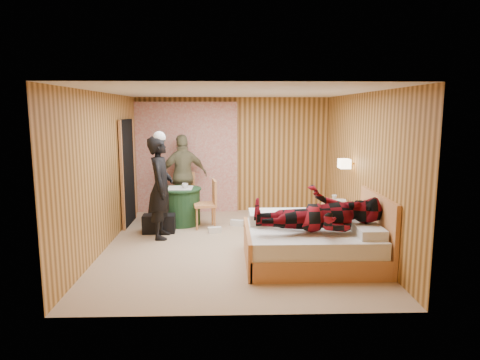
{
  "coord_description": "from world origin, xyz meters",
  "views": [
    {
      "loc": [
        -0.12,
        -6.88,
        2.21
      ],
      "look_at": [
        0.1,
        0.26,
        1.05
      ],
      "focal_mm": 32.0,
      "sensor_mm": 36.0,
      "label": 1
    }
  ],
  "objects_px": {
    "duffel_bag": "(159,224)",
    "woman_standing": "(161,188)",
    "chair_near": "(209,200)",
    "wall_lamp": "(344,164)",
    "man_at_table": "(184,176)",
    "nightstand": "(335,216)",
    "bed": "(313,243)",
    "round_table": "(181,206)",
    "chair_far": "(184,191)",
    "man_on_bed": "(319,203)"
  },
  "relations": [
    {
      "from": "man_on_bed",
      "to": "nightstand",
      "type": "bearing_deg",
      "value": 68.76
    },
    {
      "from": "duffel_bag",
      "to": "chair_near",
      "type": "bearing_deg",
      "value": 17.03
    },
    {
      "from": "nightstand",
      "to": "duffel_bag",
      "type": "xyz_separation_m",
      "value": [
        -3.26,
        0.01,
        -0.13
      ]
    },
    {
      "from": "nightstand",
      "to": "man_on_bed",
      "type": "xyz_separation_m",
      "value": [
        -0.73,
        -1.88,
        0.65
      ]
    },
    {
      "from": "round_table",
      "to": "chair_far",
      "type": "xyz_separation_m",
      "value": [
        0.01,
        0.65,
        0.17
      ]
    },
    {
      "from": "man_at_table",
      "to": "chair_near",
      "type": "bearing_deg",
      "value": 102.72
    },
    {
      "from": "bed",
      "to": "chair_far",
      "type": "xyz_separation_m",
      "value": [
        -2.16,
        2.9,
        0.24
      ]
    },
    {
      "from": "nightstand",
      "to": "round_table",
      "type": "distance_m",
      "value": 2.98
    },
    {
      "from": "nightstand",
      "to": "man_at_table",
      "type": "height_order",
      "value": "man_at_table"
    },
    {
      "from": "wall_lamp",
      "to": "duffel_bag",
      "type": "bearing_deg",
      "value": 174.46
    },
    {
      "from": "duffel_bag",
      "to": "man_at_table",
      "type": "relative_size",
      "value": 0.34
    },
    {
      "from": "nightstand",
      "to": "round_table",
      "type": "bearing_deg",
      "value": 168.58
    },
    {
      "from": "bed",
      "to": "chair_near",
      "type": "relative_size",
      "value": 2.12
    },
    {
      "from": "chair_far",
      "to": "woman_standing",
      "type": "xyz_separation_m",
      "value": [
        -0.24,
        -1.55,
        0.35
      ]
    },
    {
      "from": "bed",
      "to": "round_table",
      "type": "xyz_separation_m",
      "value": [
        -2.17,
        2.24,
        0.07
      ]
    },
    {
      "from": "round_table",
      "to": "woman_standing",
      "type": "relative_size",
      "value": 0.46
    },
    {
      "from": "wall_lamp",
      "to": "chair_near",
      "type": "relative_size",
      "value": 0.28
    },
    {
      "from": "duffel_bag",
      "to": "man_on_bed",
      "type": "bearing_deg",
      "value": -39.58
    },
    {
      "from": "man_on_bed",
      "to": "duffel_bag",
      "type": "bearing_deg",
      "value": 143.22
    },
    {
      "from": "duffel_bag",
      "to": "man_at_table",
      "type": "xyz_separation_m",
      "value": [
        0.34,
        1.27,
        0.7
      ]
    },
    {
      "from": "bed",
      "to": "chair_far",
      "type": "bearing_deg",
      "value": 126.72
    },
    {
      "from": "chair_near",
      "to": "wall_lamp",
      "type": "bearing_deg",
      "value": 65.83
    },
    {
      "from": "chair_far",
      "to": "nightstand",
      "type": "bearing_deg",
      "value": -16.94
    },
    {
      "from": "round_table",
      "to": "woman_standing",
      "type": "xyz_separation_m",
      "value": [
        -0.24,
        -0.9,
        0.53
      ]
    },
    {
      "from": "chair_near",
      "to": "duffel_bag",
      "type": "relative_size",
      "value": 1.57
    },
    {
      "from": "wall_lamp",
      "to": "round_table",
      "type": "distance_m",
      "value": 3.23
    },
    {
      "from": "chair_far",
      "to": "wall_lamp",
      "type": "bearing_deg",
      "value": -21.56
    },
    {
      "from": "duffel_bag",
      "to": "woman_standing",
      "type": "xyz_separation_m",
      "value": [
        0.1,
        -0.32,
        0.73
      ]
    },
    {
      "from": "man_on_bed",
      "to": "man_at_table",
      "type": "bearing_deg",
      "value": 124.76
    },
    {
      "from": "wall_lamp",
      "to": "man_on_bed",
      "type": "bearing_deg",
      "value": -116.25
    },
    {
      "from": "chair_near",
      "to": "woman_standing",
      "type": "xyz_separation_m",
      "value": [
        -0.8,
        -0.64,
        0.36
      ]
    },
    {
      "from": "nightstand",
      "to": "man_on_bed",
      "type": "relative_size",
      "value": 0.33
    },
    {
      "from": "round_table",
      "to": "chair_far",
      "type": "height_order",
      "value": "chair_far"
    },
    {
      "from": "man_at_table",
      "to": "wall_lamp",
      "type": "bearing_deg",
      "value": 133.4
    },
    {
      "from": "bed",
      "to": "man_at_table",
      "type": "distance_m",
      "value": 3.69
    },
    {
      "from": "chair_near",
      "to": "woman_standing",
      "type": "distance_m",
      "value": 1.09
    },
    {
      "from": "bed",
      "to": "duffel_bag",
      "type": "relative_size",
      "value": 3.33
    },
    {
      "from": "man_at_table",
      "to": "nightstand",
      "type": "bearing_deg",
      "value": 137.96
    },
    {
      "from": "wall_lamp",
      "to": "man_on_bed",
      "type": "distance_m",
      "value": 1.78
    },
    {
      "from": "wall_lamp",
      "to": "round_table",
      "type": "height_order",
      "value": "wall_lamp"
    },
    {
      "from": "duffel_bag",
      "to": "man_on_bed",
      "type": "relative_size",
      "value": 0.33
    },
    {
      "from": "nightstand",
      "to": "bed",
      "type": "bearing_deg",
      "value": -114.45
    },
    {
      "from": "round_table",
      "to": "duffel_bag",
      "type": "distance_m",
      "value": 0.7
    },
    {
      "from": "chair_near",
      "to": "man_at_table",
      "type": "distance_m",
      "value": 1.15
    },
    {
      "from": "bed",
      "to": "nightstand",
      "type": "xyz_separation_m",
      "value": [
        0.75,
        1.65,
        -0.0
      ]
    },
    {
      "from": "woman_standing",
      "to": "man_on_bed",
      "type": "bearing_deg",
      "value": -123.88
    },
    {
      "from": "round_table",
      "to": "wall_lamp",
      "type": "bearing_deg",
      "value": -16.9
    },
    {
      "from": "bed",
      "to": "man_on_bed",
      "type": "relative_size",
      "value": 1.1
    },
    {
      "from": "duffel_bag",
      "to": "round_table",
      "type": "bearing_deg",
      "value": 57.1
    },
    {
      "from": "nightstand",
      "to": "chair_far",
      "type": "distance_m",
      "value": 3.17
    }
  ]
}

